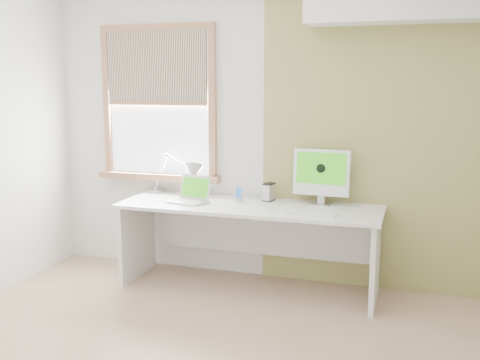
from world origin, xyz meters
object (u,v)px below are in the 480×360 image
at_px(desk, 251,226).
at_px(external_drive, 269,192).
at_px(desk_lamp, 186,175).
at_px(laptop, 191,196).
at_px(imac, 321,174).

height_order(desk, external_drive, external_drive).
bearing_deg(external_drive, desk_lamp, -178.31).
height_order(desk_lamp, laptop, desk_lamp).
height_order(desk_lamp, external_drive, desk_lamp).
bearing_deg(desk_lamp, imac, 0.84).
bearing_deg(external_drive, laptop, -158.79).
xyz_separation_m(desk, desk_lamp, (-0.65, 0.14, 0.39)).
bearing_deg(desk, external_drive, 53.99).
distance_m(desk, imac, 0.74).
relative_size(desk, desk_lamp, 3.48).
bearing_deg(external_drive, imac, -0.58).
bearing_deg(laptop, external_drive, 21.21).
distance_m(desk_lamp, laptop, 0.30).
bearing_deg(desk, desk_lamp, 168.07).
relative_size(desk_lamp, external_drive, 4.10).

